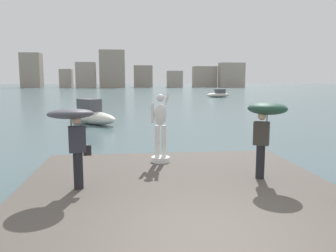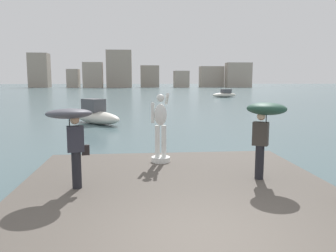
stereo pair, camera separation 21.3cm
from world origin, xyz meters
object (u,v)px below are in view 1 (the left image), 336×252
object	(u,v)px
statue_white_figure	(160,132)
onlooker_right	(266,118)
boat_mid	(92,115)
onlooker_left	(73,125)
boat_far	(219,94)

from	to	relation	value
statue_white_figure	onlooker_right	distance (m)	3.32
onlooker_right	boat_mid	bearing A→B (deg)	112.09
statue_white_figure	onlooker_left	xyz separation A→B (m)	(-2.23, -2.40, 0.57)
boat_mid	boat_far	xyz separation A→B (m)	(17.47, 33.04, -0.08)
onlooker_left	onlooker_right	xyz separation A→B (m)	(4.73, 0.31, 0.07)
boat_mid	boat_far	world-z (taller)	boat_mid
boat_mid	onlooker_left	bearing A→B (deg)	-85.28
statue_white_figure	boat_mid	bearing A→B (deg)	105.39
statue_white_figure	onlooker_right	world-z (taller)	statue_white_figure
onlooker_left	onlooker_right	bearing A→B (deg)	3.75
statue_white_figure	boat_far	size ratio (longest dim) A/B	0.45
onlooker_left	boat_mid	world-z (taller)	onlooker_left
boat_mid	boat_far	bearing A→B (deg)	62.13
statue_white_figure	onlooker_left	bearing A→B (deg)	-132.88
onlooker_right	boat_mid	distance (m)	15.93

